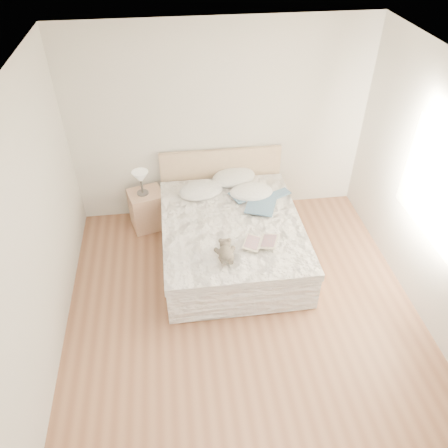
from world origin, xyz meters
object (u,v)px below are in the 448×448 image
Objects in this scene: table_lamp at (141,178)px; photo_book at (199,193)px; teddy_bear at (226,257)px; bed at (231,235)px; childrens_book at (260,243)px; nightstand at (147,209)px.

photo_book is (0.76, -0.19, -0.18)m from table_lamp.
teddy_bear reaches higher than photo_book.
table_lamp is at bearing 121.04° from teddy_bear.
bed is 6.26× the size of table_lamp.
photo_book is 1.25m from childrens_book.
photo_book is at bearing 96.76° from teddy_bear.
nightstand is at bearing 163.63° from photo_book.
childrens_book is 1.34× the size of teddy_bear.
photo_book is 1.32m from teddy_bear.
childrens_book is at bearing -43.08° from table_lamp.
photo_book is (-0.35, 0.54, 0.32)m from bed.
photo_book is at bearing -14.09° from table_lamp.
table_lamp is at bearing 164.73° from photo_book.
table_lamp reaches higher than teddy_bear.
table_lamp is 1.13× the size of photo_book.
table_lamp is 1.88m from childrens_book.
photo_book is (0.73, -0.20, 0.35)m from nightstand.
bed is 0.72m from photo_book.
childrens_book is at bearing 24.97° from teddy_bear.
bed reaches higher than childrens_book.
table_lamp reaches higher than nightstand.
table_lamp is 0.80m from photo_book.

